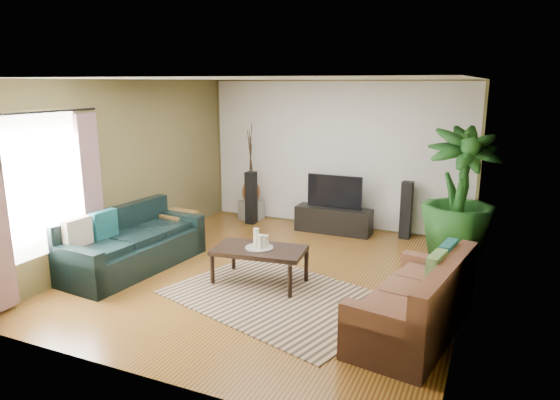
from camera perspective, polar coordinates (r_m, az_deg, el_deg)
The scene contains 27 objects.
floor at distance 7.12m, azimuth -0.66°, elevation -8.59°, with size 5.50×5.50×0.00m, color olive.
ceiling at distance 6.60m, azimuth -0.72°, elevation 13.69°, with size 5.50×5.50×0.00m, color white.
wall_back at distance 9.27m, azimuth 6.42°, elevation 5.14°, with size 5.00×5.00×0.00m, color brown.
wall_front at distance 4.46m, azimuth -15.59°, elevation -4.26°, with size 5.00×5.00×0.00m, color brown.
wall_left at distance 8.08m, azimuth -17.06°, elevation 3.43°, with size 5.50×5.50×0.00m, color brown.
wall_right at distance 6.15m, azimuth 21.01°, elevation 0.15°, with size 5.50×5.50×0.00m, color brown.
backwall_panel at distance 9.26m, azimuth 6.40°, elevation 5.13°, with size 4.90×4.90×0.00m, color white.
window_pane at distance 6.95m, azimuth -25.55°, elevation 1.58°, with size 1.80×1.80×0.00m, color white.
curtain_far at distance 7.46m, azimuth -20.78°, elevation 0.79°, with size 0.08×0.35×2.20m, color gray.
curtain_rod at distance 6.81m, azimuth -26.03°, elevation 8.99°, with size 0.03×0.03×1.90m, color black.
sofa_left at distance 7.56m, azimuth -16.49°, elevation -4.42°, with size 2.19×0.94×0.85m, color black.
sofa_right at distance 5.62m, azimuth 14.98°, elevation -10.58°, with size 1.88×0.85×0.85m, color brown.
area_rug at distance 6.43m, azimuth -0.13°, elevation -11.03°, with size 2.68×1.90×0.01m, color tan.
coffee_table at distance 6.78m, azimuth -2.35°, elevation -7.50°, with size 1.21×0.66×0.49m, color black.
candle_tray at distance 6.70m, azimuth -2.37°, elevation -5.46°, with size 0.37×0.37×0.02m, color gray.
candle_tall at distance 6.71m, azimuth -2.73°, elevation -4.27°, with size 0.08×0.08×0.24m, color #F2E2CC.
candle_mid at distance 6.61m, azimuth -2.22°, elevation -4.77°, with size 0.08×0.08×0.19m, color #F1E6CB.
candle_short at distance 6.69m, azimuth -1.61°, elevation -4.70°, with size 0.08×0.08×0.15m, color beige.
tv_stand at distance 9.06m, azimuth 6.14°, elevation -2.29°, with size 1.37×0.41×0.46m, color black.
television at distance 8.96m, azimuth 6.26°, elevation 0.97°, with size 1.00×0.05×0.59m, color black.
speaker_left at distance 9.55m, azimuth -3.31°, elevation 0.26°, with size 0.18×0.20×1.00m, color black.
speaker_right at distance 8.88m, azimuth 14.23°, elevation -1.13°, with size 0.18×0.20×1.00m, color black.
potted_plant at distance 8.12m, azimuth 19.85°, elevation 0.77°, with size 1.12×1.12×2.01m, color #194918.
plant_pot at distance 8.33m, azimuth 19.39°, elevation -5.01°, with size 0.37×0.37×0.29m, color black.
pedestal at distance 9.88m, azimuth -3.30°, elevation -1.15°, with size 0.38×0.38×0.38m, color gray.
vase at distance 9.80m, azimuth -3.33°, elevation 0.90°, with size 0.35×0.35×0.48m, color brown.
side_table at distance 8.48m, azimuth -11.71°, elevation -3.23°, with size 0.53×0.53×0.56m, color olive.
Camera 1 is at (2.75, -6.00, 2.66)m, focal length 32.00 mm.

